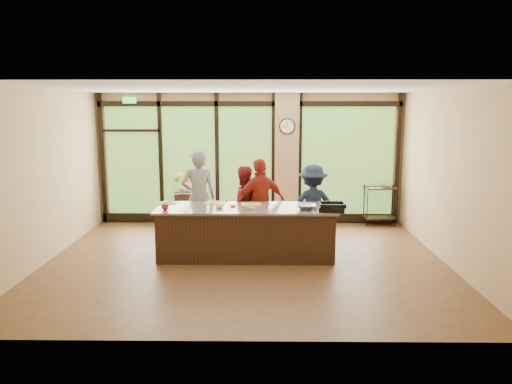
{
  "coord_description": "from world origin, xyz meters",
  "views": [
    {
      "loc": [
        0.29,
        -8.45,
        2.74
      ],
      "look_at": [
        0.18,
        0.4,
        1.18
      ],
      "focal_mm": 35.0,
      "sensor_mm": 36.0,
      "label": 1
    }
  ],
  "objects_px": {
    "island_base": "(246,233)",
    "roasting_pan": "(332,209)",
    "bar_cart": "(380,200)",
    "flower_stand": "(183,209)",
    "cook_left": "(199,197)",
    "cook_right": "(312,205)"
  },
  "relations": [
    {
      "from": "roasting_pan",
      "to": "flower_stand",
      "type": "xyz_separation_m",
      "value": [
        -3.04,
        2.76,
        -0.59
      ]
    },
    {
      "from": "cook_left",
      "to": "cook_right",
      "type": "relative_size",
      "value": 1.18
    },
    {
      "from": "island_base",
      "to": "flower_stand",
      "type": "distance_m",
      "value": 2.89
    },
    {
      "from": "island_base",
      "to": "roasting_pan",
      "type": "height_order",
      "value": "roasting_pan"
    },
    {
      "from": "island_base",
      "to": "bar_cart",
      "type": "xyz_separation_m",
      "value": [
        2.99,
        2.45,
        0.15
      ]
    },
    {
      "from": "roasting_pan",
      "to": "bar_cart",
      "type": "bearing_deg",
      "value": 72.77
    },
    {
      "from": "cook_left",
      "to": "roasting_pan",
      "type": "relative_size",
      "value": 4.33
    },
    {
      "from": "flower_stand",
      "to": "roasting_pan",
      "type": "bearing_deg",
      "value": -52.32
    },
    {
      "from": "roasting_pan",
      "to": "bar_cart",
      "type": "relative_size",
      "value": 0.44
    },
    {
      "from": "island_base",
      "to": "bar_cart",
      "type": "height_order",
      "value": "bar_cart"
    },
    {
      "from": "island_base",
      "to": "bar_cart",
      "type": "relative_size",
      "value": 3.17
    },
    {
      "from": "bar_cart",
      "to": "flower_stand",
      "type": "bearing_deg",
      "value": 174.97
    },
    {
      "from": "cook_left",
      "to": "roasting_pan",
      "type": "distance_m",
      "value": 2.7
    },
    {
      "from": "flower_stand",
      "to": "bar_cart",
      "type": "distance_m",
      "value": 4.53
    },
    {
      "from": "island_base",
      "to": "cook_left",
      "type": "height_order",
      "value": "cook_left"
    },
    {
      "from": "island_base",
      "to": "flower_stand",
      "type": "relative_size",
      "value": 4.16
    },
    {
      "from": "roasting_pan",
      "to": "flower_stand",
      "type": "distance_m",
      "value": 4.15
    },
    {
      "from": "island_base",
      "to": "cook_right",
      "type": "bearing_deg",
      "value": 31.6
    },
    {
      "from": "cook_right",
      "to": "bar_cart",
      "type": "distance_m",
      "value": 2.4
    },
    {
      "from": "flower_stand",
      "to": "island_base",
      "type": "bearing_deg",
      "value": -67.94
    },
    {
      "from": "cook_right",
      "to": "roasting_pan",
      "type": "bearing_deg",
      "value": 97.67
    },
    {
      "from": "cook_left",
      "to": "roasting_pan",
      "type": "bearing_deg",
      "value": 143.67
    }
  ]
}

